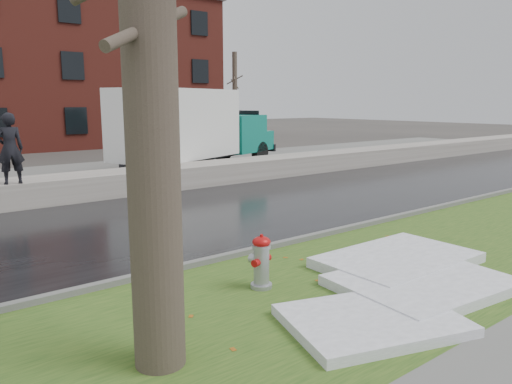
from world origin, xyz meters
TOP-DOWN VIEW (x-y plane):
  - ground at (0.00, 0.00)m, footprint 120.00×120.00m
  - verge at (0.00, -1.25)m, footprint 60.00×4.50m
  - road at (0.00, 4.50)m, footprint 60.00×7.00m
  - parking_lot at (0.00, 13.00)m, footprint 60.00×9.00m
  - curb at (0.00, 1.00)m, footprint 60.00×0.15m
  - snowbank at (0.00, 8.70)m, footprint 60.00×1.60m
  - brick_building at (2.00, 30.00)m, footprint 26.00×12.00m
  - bg_tree_right at (16.00, 24.00)m, footprint 1.40×1.62m
  - fire_hydrant at (-1.36, -0.54)m, footprint 0.43×0.40m
  - tree at (-3.70, -1.63)m, footprint 1.32×1.49m
  - box_truck at (4.71, 11.40)m, footprint 10.13×5.41m
  - worker at (-2.98, 8.10)m, footprint 0.72×0.49m
  - snow_patch_near at (0.64, -2.13)m, footprint 2.79×2.25m
  - snow_patch_far at (-1.07, -2.50)m, footprint 2.59×2.20m
  - snow_patch_side at (1.27, -1.20)m, footprint 2.82×1.83m

SIDE VIEW (x-z plane):
  - ground at x=0.00m, z-range 0.00..0.00m
  - road at x=0.00m, z-range 0.00..0.03m
  - parking_lot at x=0.00m, z-range 0.00..0.03m
  - verge at x=0.00m, z-range 0.00..0.04m
  - curb at x=0.00m, z-range 0.00..0.14m
  - snow_patch_far at x=-1.07m, z-range 0.04..0.18m
  - snow_patch_near at x=0.64m, z-range 0.04..0.20m
  - snow_patch_side at x=1.27m, z-range 0.04..0.22m
  - snowbank at x=0.00m, z-range 0.00..0.75m
  - fire_hydrant at x=-1.36m, z-range 0.07..0.94m
  - worker at x=-2.98m, z-range 0.75..2.65m
  - box_truck at x=4.71m, z-range 0.10..3.52m
  - bg_tree_right at x=16.00m, z-range 0.08..6.58m
  - tree at x=-3.70m, z-range 0.07..7.12m
  - brick_building at x=2.00m, z-range 0.00..10.00m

